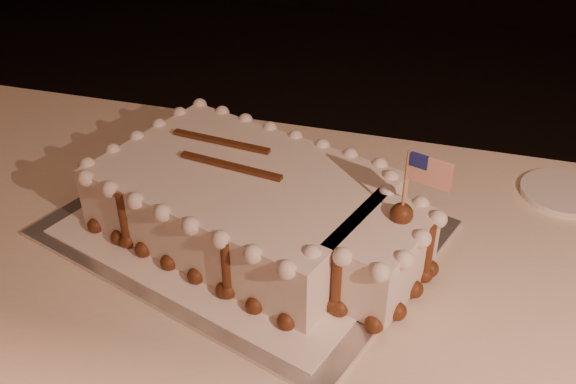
# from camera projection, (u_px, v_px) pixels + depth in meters

# --- Properties ---
(cake_board) EXTENTS (0.73, 0.63, 0.01)m
(cake_board) POSITION_uv_depth(u_px,v_px,m) (244.00, 228.00, 1.11)
(cake_board) COLOR beige
(cake_board) RESTS_ON banquet_table
(doily) EXTENTS (0.65, 0.57, 0.00)m
(doily) POSITION_uv_depth(u_px,v_px,m) (244.00, 226.00, 1.11)
(doily) COLOR white
(doily) RESTS_ON cake_board
(sheet_cake) EXTENTS (0.61, 0.45, 0.23)m
(sheet_cake) POSITION_uv_depth(u_px,v_px,m) (258.00, 206.00, 1.06)
(sheet_cake) COLOR white
(sheet_cake) RESTS_ON doily
(side_plate) EXTENTS (0.16, 0.16, 0.01)m
(side_plate) POSITION_uv_depth(u_px,v_px,m) (563.00, 193.00, 1.20)
(side_plate) COLOR white
(side_plate) RESTS_ON banquet_table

